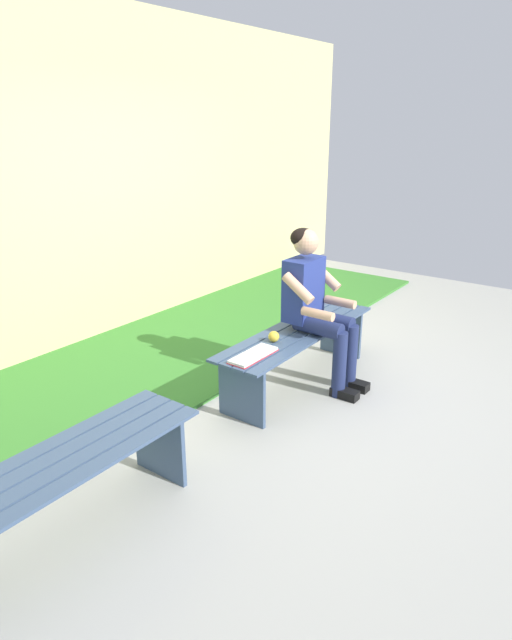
{
  "coord_description": "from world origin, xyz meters",
  "views": [
    {
      "loc": [
        3.5,
        2.14,
        2.05
      ],
      "look_at": [
        0.78,
        0.15,
        0.81
      ],
      "focal_mm": 30.77,
      "sensor_mm": 36.0,
      "label": 1
    }
  ],
  "objects_px": {
    "bench_far": "(61,481)",
    "person_seated": "(316,302)",
    "bench_near": "(298,343)",
    "book_open": "(253,356)",
    "apple": "(274,336)"
  },
  "relations": [
    {
      "from": "bench_far",
      "to": "person_seated",
      "type": "xyz_separation_m",
      "value": [
        -2.32,
        0.1,
        0.35
      ]
    },
    {
      "from": "bench_near",
      "to": "bench_far",
      "type": "distance_m",
      "value": 2.22
    },
    {
      "from": "bench_near",
      "to": "book_open",
      "type": "distance_m",
      "value": 0.64
    },
    {
      "from": "bench_far",
      "to": "apple",
      "type": "distance_m",
      "value": 1.92
    },
    {
      "from": "bench_near",
      "to": "bench_far",
      "type": "xyz_separation_m",
      "value": [
        2.22,
        0.0,
        -0.01
      ]
    },
    {
      "from": "bench_near",
      "to": "book_open",
      "type": "xyz_separation_m",
      "value": [
        0.63,
        0.02,
        0.12
      ]
    },
    {
      "from": "bench_far",
      "to": "apple",
      "type": "xyz_separation_m",
      "value": [
        -1.91,
        -0.02,
        0.16
      ]
    },
    {
      "from": "apple",
      "to": "person_seated",
      "type": "bearing_deg",
      "value": 162.78
    },
    {
      "from": "bench_far",
      "to": "bench_near",
      "type": "bearing_deg",
      "value": -180.0
    },
    {
      "from": "bench_far",
      "to": "person_seated",
      "type": "bearing_deg",
      "value": 177.49
    },
    {
      "from": "person_seated",
      "to": "apple",
      "type": "height_order",
      "value": "person_seated"
    },
    {
      "from": "book_open",
      "to": "person_seated",
      "type": "bearing_deg",
      "value": 173.76
    },
    {
      "from": "person_seated",
      "to": "book_open",
      "type": "xyz_separation_m",
      "value": [
        0.73,
        -0.08,
        -0.23
      ]
    },
    {
      "from": "person_seated",
      "to": "bench_near",
      "type": "bearing_deg",
      "value": -47.63
    },
    {
      "from": "person_seated",
      "to": "apple",
      "type": "xyz_separation_m",
      "value": [
        0.41,
        -0.13,
        -0.19
      ]
    }
  ]
}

